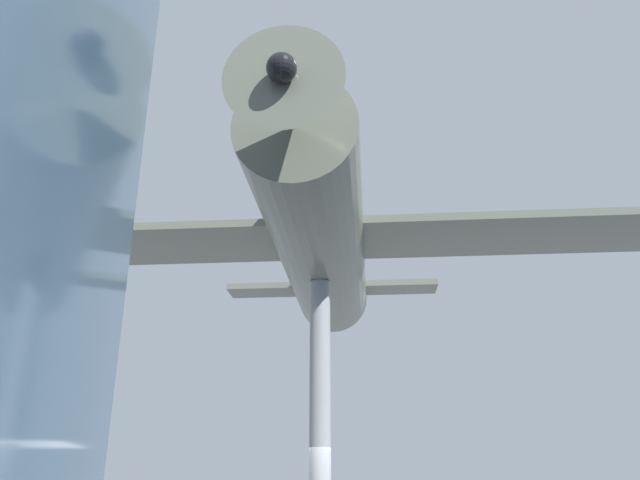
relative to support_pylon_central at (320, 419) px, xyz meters
name	(u,v)px	position (x,y,z in m)	size (l,w,h in m)	color
support_pylon_central	(320,419)	(0.00, 0.00, 0.00)	(0.47, 0.47, 6.16)	#999EA3
suspended_airplane	(319,235)	(0.08, 0.29, 4.14)	(19.81, 12.33, 3.04)	slate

